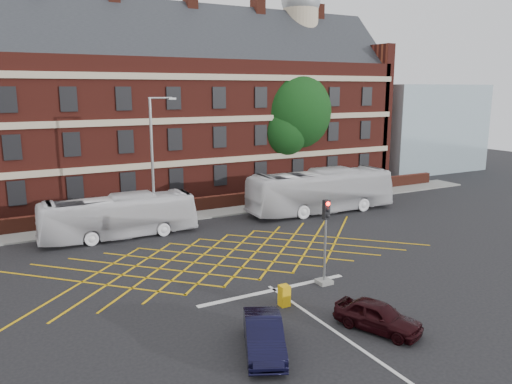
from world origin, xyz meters
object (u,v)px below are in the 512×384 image
bus_left (119,216)px  car_maroon (378,316)px  bus_right (321,191)px  utility_cabinet (284,296)px  street_lamp (154,187)px  traffic_light_near (325,250)px  car_navy (264,336)px  deciduous_tree (291,117)px

bus_left → car_maroon: (6.03, -17.87, -0.79)m
bus_right → car_maroon: size_ratio=3.40×
bus_right → utility_cabinet: bus_right is taller
utility_cabinet → car_maroon: bearing=-60.8°
street_lamp → utility_cabinet: (1.50, -14.09, -2.63)m
traffic_light_near → street_lamp: bearing=109.8°
traffic_light_near → car_maroon: bearing=-101.5°
car_navy → utility_cabinet: 4.11m
bus_left → car_maroon: size_ratio=2.83×
deciduous_tree → bus_right: bearing=-108.5°
deciduous_tree → utility_cabinet: 28.23m
bus_right → car_maroon: 19.70m
traffic_light_near → utility_cabinet: bearing=-158.0°
car_maroon → deciduous_tree: 30.41m
car_maroon → utility_cabinet: (-2.09, 3.75, -0.12)m
car_navy → traffic_light_near: 7.36m
car_maroon → utility_cabinet: car_maroon is taller
traffic_light_near → street_lamp: 13.71m
traffic_light_near → bus_left: bearing=118.7°
bus_left → car_maroon: 18.87m
deciduous_tree → car_navy: bearing=-124.0°
car_navy → deciduous_tree: 32.16m
deciduous_tree → street_lamp: bearing=-151.1°
car_navy → deciduous_tree: bearing=80.2°
car_maroon → bus_left: bearing=86.5°
car_navy → traffic_light_near: (5.87, 4.30, 1.12)m
car_navy → deciduous_tree: (17.63, 26.16, 6.25)m
street_lamp → bus_right: bearing=-2.8°
car_navy → car_maroon: (4.85, -0.71, -0.04)m
bus_left → bus_right: size_ratio=0.83×
bus_left → car_maroon: bearing=-159.9°
bus_right → deciduous_tree: 11.44m
car_navy → car_maroon: 4.90m
car_maroon → deciduous_tree: size_ratio=0.31×
car_navy → street_lamp: (1.26, 17.13, 2.47)m
bus_right → traffic_light_near: bearing=148.0°
car_navy → car_maroon: size_ratio=1.10×
car_maroon → deciduous_tree: (12.78, 26.87, 6.28)m
car_navy → street_lamp: bearing=110.0°
car_navy → car_maroon: bearing=15.9°
deciduous_tree → traffic_light_near: bearing=-118.3°
car_maroon → utility_cabinet: bearing=97.0°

